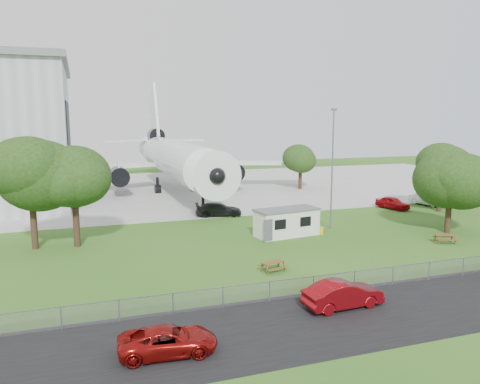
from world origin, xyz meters
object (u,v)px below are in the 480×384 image
object	(u,v)px
site_cabin	(287,222)
picnic_west	(273,271)
airliner	(174,157)
picnic_east	(445,243)
car_centre_sedan	(343,295)

from	to	relation	value
site_cabin	picnic_west	bearing A→B (deg)	-119.72
airliner	picnic_east	world-z (taller)	airliner
airliner	picnic_west	world-z (taller)	airliner
airliner	site_cabin	size ratio (longest dim) A/B	6.91
car_centre_sedan	picnic_west	bearing A→B (deg)	6.77
site_cabin	car_centre_sedan	distance (m)	17.39
airliner	picnic_east	distance (m)	41.94
site_cabin	picnic_west	size ratio (longest dim) A/B	3.84
picnic_east	car_centre_sedan	xyz separation A→B (m)	(-16.48, -9.76, 0.81)
airliner	picnic_west	xyz separation A→B (m)	(-0.57, -40.17, -5.27)
picnic_east	picnic_west	bearing A→B (deg)	-152.60
picnic_east	car_centre_sedan	world-z (taller)	car_centre_sedan
picnic_west	picnic_east	bearing A→B (deg)	-4.96
site_cabin	picnic_east	bearing A→B (deg)	-29.91
picnic_west	picnic_east	distance (m)	17.96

